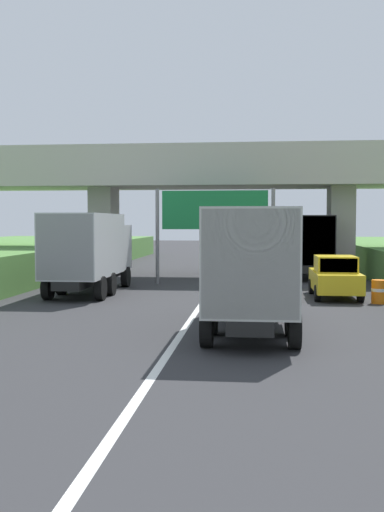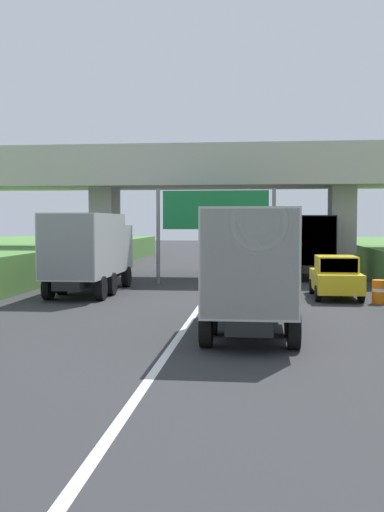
{
  "view_description": "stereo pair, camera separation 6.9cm",
  "coord_description": "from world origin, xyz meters",
  "px_view_note": "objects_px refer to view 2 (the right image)",
  "views": [
    {
      "loc": [
        2.05,
        -1.14,
        3.09
      ],
      "look_at": [
        0.0,
        18.19,
        2.0
      ],
      "focal_mm": 42.7,
      "sensor_mm": 36.0,
      "label": 1
    },
    {
      "loc": [
        2.12,
        -1.13,
        3.09
      ],
      "look_at": [
        0.0,
        18.19,
        2.0
      ],
      "focal_mm": 42.7,
      "sensor_mm": 36.0,
      "label": 2
    }
  ],
  "objects_px": {
    "truck_orange": "(295,238)",
    "car_yellow": "(336,277)",
    "truck_white": "(251,263)",
    "construction_barrel_3": "(379,292)",
    "truck_silver": "(90,249)",
    "truck_black": "(308,243)",
    "construction_barrel_4": "(354,279)",
    "overhead_highway_sign": "(215,215)"
  },
  "relations": [
    {
      "from": "truck_orange",
      "to": "car_yellow",
      "type": "distance_m",
      "value": 20.38
    },
    {
      "from": "truck_white",
      "to": "car_yellow",
      "type": "relative_size",
      "value": 1.78
    },
    {
      "from": "construction_barrel_3",
      "to": "truck_silver",
      "type": "bearing_deg",
      "value": 170.2
    },
    {
      "from": "truck_black",
      "to": "construction_barrel_3",
      "type": "bearing_deg",
      "value": -80.79
    },
    {
      "from": "construction_barrel_4",
      "to": "truck_black",
      "type": "bearing_deg",
      "value": 105.82
    },
    {
      "from": "truck_white",
      "to": "car_yellow",
      "type": "bearing_deg",
      "value": 67.46
    },
    {
      "from": "overhead_highway_sign",
      "to": "construction_barrel_3",
      "type": "bearing_deg",
      "value": -43.46
    },
    {
      "from": "truck_silver",
      "to": "construction_barrel_3",
      "type": "bearing_deg",
      "value": -9.8
    },
    {
      "from": "truck_orange",
      "to": "construction_barrel_3",
      "type": "distance_m",
      "value": 22.06
    },
    {
      "from": "truck_silver",
      "to": "truck_black",
      "type": "relative_size",
      "value": 1.0
    },
    {
      "from": "truck_orange",
      "to": "truck_black",
      "type": "bearing_deg",
      "value": -89.3
    },
    {
      "from": "truck_white",
      "to": "truck_orange",
      "type": "distance_m",
      "value": 28.49
    },
    {
      "from": "overhead_highway_sign",
      "to": "truck_orange",
      "type": "height_order",
      "value": "overhead_highway_sign"
    },
    {
      "from": "truck_orange",
      "to": "truck_silver",
      "type": "distance_m",
      "value": 22.2
    },
    {
      "from": "truck_silver",
      "to": "truck_orange",
      "type": "bearing_deg",
      "value": 63.62
    },
    {
      "from": "construction_barrel_3",
      "to": "truck_black",
      "type": "bearing_deg",
      "value": 99.21
    },
    {
      "from": "truck_orange",
      "to": "car_yellow",
      "type": "height_order",
      "value": "truck_orange"
    },
    {
      "from": "construction_barrel_4",
      "to": "car_yellow",
      "type": "bearing_deg",
      "value": -109.08
    },
    {
      "from": "overhead_highway_sign",
      "to": "truck_orange",
      "type": "relative_size",
      "value": 0.81
    },
    {
      "from": "truck_silver",
      "to": "car_yellow",
      "type": "relative_size",
      "value": 1.78
    },
    {
      "from": "truck_black",
      "to": "truck_orange",
      "type": "bearing_deg",
      "value": 90.7
    },
    {
      "from": "truck_silver",
      "to": "car_yellow",
      "type": "distance_m",
      "value": 10.41
    },
    {
      "from": "truck_white",
      "to": "construction_barrel_4",
      "type": "distance_m",
      "value": 12.67
    },
    {
      "from": "overhead_highway_sign",
      "to": "construction_barrel_4",
      "type": "height_order",
      "value": "overhead_highway_sign"
    },
    {
      "from": "truck_orange",
      "to": "truck_silver",
      "type": "xyz_separation_m",
      "value": [
        -9.86,
        -19.89,
        0.0
      ]
    },
    {
      "from": "truck_silver",
      "to": "truck_black",
      "type": "distance_m",
      "value": 13.45
    },
    {
      "from": "truck_white",
      "to": "construction_barrel_3",
      "type": "bearing_deg",
      "value": 53.45
    },
    {
      "from": "truck_orange",
      "to": "truck_black",
      "type": "height_order",
      "value": "same"
    },
    {
      "from": "truck_orange",
      "to": "truck_silver",
      "type": "bearing_deg",
      "value": -116.38
    },
    {
      "from": "car_yellow",
      "to": "truck_black",
      "type": "bearing_deg",
      "value": 92.12
    },
    {
      "from": "truck_white",
      "to": "truck_silver",
      "type": "height_order",
      "value": "same"
    },
    {
      "from": "car_yellow",
      "to": "construction_barrel_4",
      "type": "relative_size",
      "value": 4.56
    },
    {
      "from": "overhead_highway_sign",
      "to": "truck_white",
      "type": "bearing_deg",
      "value": -81.45
    },
    {
      "from": "construction_barrel_3",
      "to": "truck_orange",
      "type": "bearing_deg",
      "value": 95.01
    },
    {
      "from": "truck_white",
      "to": "truck_black",
      "type": "bearing_deg",
      "value": 80.34
    },
    {
      "from": "truck_orange",
      "to": "car_yellow",
      "type": "bearing_deg",
      "value": -88.64
    },
    {
      "from": "truck_white",
      "to": "truck_orange",
      "type": "bearing_deg",
      "value": 84.28
    },
    {
      "from": "overhead_highway_sign",
      "to": "construction_barrel_4",
      "type": "relative_size",
      "value": 6.53
    },
    {
      "from": "overhead_highway_sign",
      "to": "truck_white",
      "type": "height_order",
      "value": "overhead_highway_sign"
    },
    {
      "from": "construction_barrel_4",
      "to": "truck_orange",
      "type": "bearing_deg",
      "value": 96.04
    },
    {
      "from": "truck_orange",
      "to": "overhead_highway_sign",
      "type": "bearing_deg",
      "value": -106.96
    },
    {
      "from": "truck_black",
      "to": "truck_white",
      "type": "bearing_deg",
      "value": -99.66
    }
  ]
}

